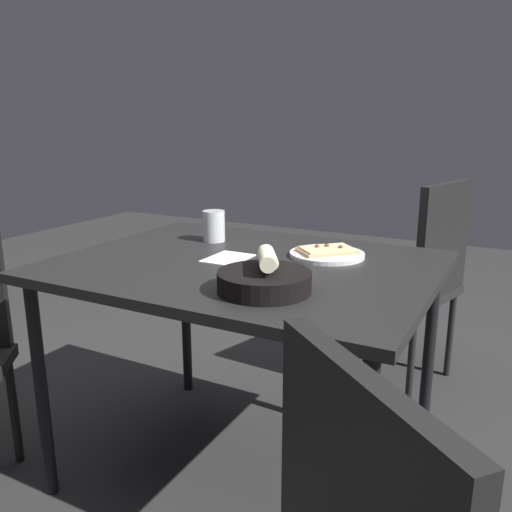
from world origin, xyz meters
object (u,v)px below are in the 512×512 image
at_px(dining_table, 245,281).
at_px(beer_glass, 214,228).
at_px(pizza_plate, 327,253).
at_px(bread_basket, 264,278).
at_px(chair_far, 416,273).

distance_m(dining_table, beer_glass, 0.33).
distance_m(pizza_plate, beer_glass, 0.45).
relative_size(bread_basket, beer_glass, 2.18).
bearing_deg(dining_table, chair_far, 158.94).
xyz_separation_m(pizza_plate, bread_basket, (0.42, -0.02, 0.02)).
bearing_deg(bread_basket, beer_glass, -135.67).
bearing_deg(chair_far, pizza_plate, -11.35).
xyz_separation_m(dining_table, pizza_plate, (-0.18, 0.21, 0.08)).
xyz_separation_m(bread_basket, chair_far, (-1.17, 0.17, -0.27)).
distance_m(dining_table, bread_basket, 0.32).
relative_size(pizza_plate, chair_far, 0.26).
xyz_separation_m(pizza_plate, beer_glass, (-0.02, -0.45, 0.04)).
height_order(dining_table, chair_far, chair_far).
relative_size(beer_glass, chair_far, 0.12).
bearing_deg(chair_far, beer_glass, -39.36).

